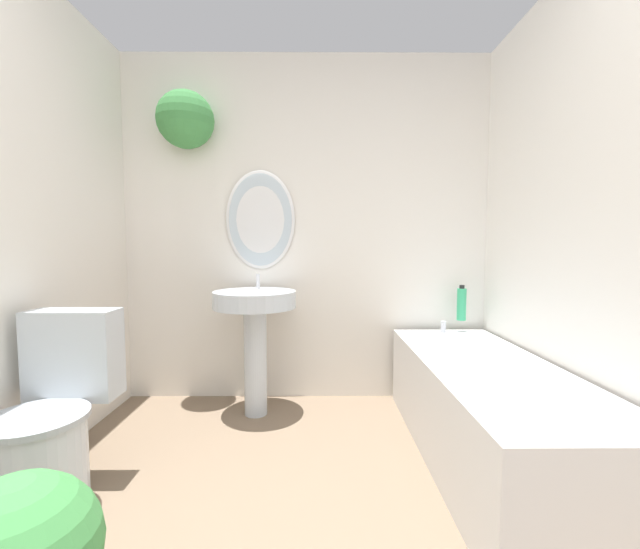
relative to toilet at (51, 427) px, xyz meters
The scene contains 6 objects.
wall_back 1.79m from the toilet, 52.95° to the left, with size 2.65×0.37×2.40m.
wall_right 2.47m from the toilet, ahead, with size 0.06×2.46×2.40m.
toilet is the anchor object (origin of this frame).
pedestal_sink 1.17m from the toilet, 52.13° to the left, with size 0.52×0.52×0.90m.
bathtub 1.98m from the toilet, ahead, with size 0.63×1.62×0.57m.
shampoo_bottle 2.37m from the toilet, 27.49° to the left, with size 0.06×0.06×0.24m.
Camera 1 is at (0.08, -0.42, 1.08)m, focal length 22.00 mm.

